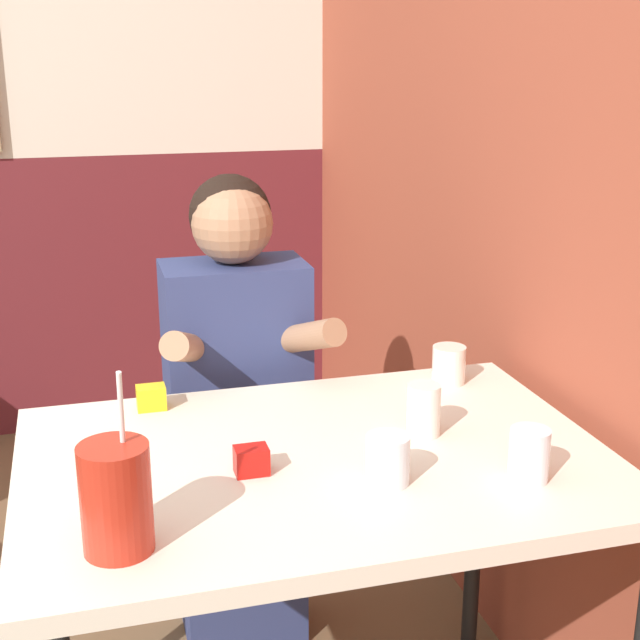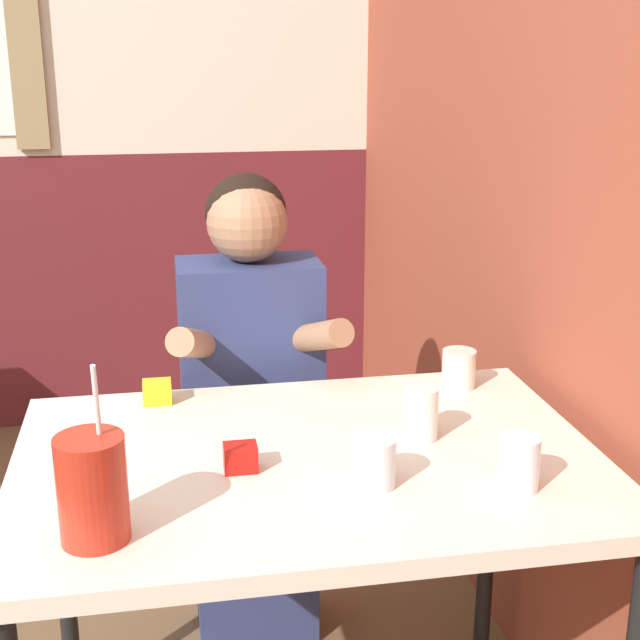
# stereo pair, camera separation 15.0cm
# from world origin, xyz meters

# --- Properties ---
(brick_wall_right) EXTENTS (0.08, 4.37, 2.70)m
(brick_wall_right) POSITION_xyz_m (1.53, 1.19, 1.35)
(brick_wall_right) COLOR brown
(brick_wall_right) RESTS_ON ground_plane
(main_table) EXTENTS (1.09, 0.76, 0.77)m
(main_table) POSITION_xyz_m (0.90, 0.31, 0.70)
(main_table) COLOR beige
(main_table) RESTS_ON ground_plane
(person_seated) EXTENTS (0.42, 0.40, 1.21)m
(person_seated) POSITION_xyz_m (0.86, 0.87, 0.63)
(person_seated) COLOR navy
(person_seated) RESTS_ON ground_plane
(cocktail_pitcher) EXTENTS (0.11, 0.11, 0.29)m
(cocktail_pitcher) POSITION_xyz_m (0.53, 0.08, 0.85)
(cocktail_pitcher) COLOR #B22819
(cocktail_pitcher) RESTS_ON main_table
(glass_near_pitcher) EXTENTS (0.07, 0.07, 0.10)m
(glass_near_pitcher) POSITION_xyz_m (1.24, 0.12, 0.81)
(glass_near_pitcher) COLOR silver
(glass_near_pitcher) RESTS_ON main_table
(glass_center) EXTENTS (0.07, 0.07, 0.10)m
(glass_center) POSITION_xyz_m (1.13, 0.35, 0.82)
(glass_center) COLOR silver
(glass_center) RESTS_ON main_table
(glass_far_side) EXTENTS (0.08, 0.08, 0.09)m
(glass_far_side) POSITION_xyz_m (1.29, 0.60, 0.81)
(glass_far_side) COLOR silver
(glass_far_side) RESTS_ON main_table
(glass_by_brick) EXTENTS (0.08, 0.08, 0.09)m
(glass_by_brick) POSITION_xyz_m (0.99, 0.18, 0.81)
(glass_by_brick) COLOR silver
(glass_by_brick) RESTS_ON main_table
(condiment_ketchup) EXTENTS (0.06, 0.04, 0.05)m
(condiment_ketchup) POSITION_xyz_m (0.77, 0.27, 0.79)
(condiment_ketchup) COLOR #B7140F
(condiment_ketchup) RESTS_ON main_table
(condiment_mustard) EXTENTS (0.06, 0.04, 0.05)m
(condiment_mustard) POSITION_xyz_m (0.63, 0.62, 0.79)
(condiment_mustard) COLOR yellow
(condiment_mustard) RESTS_ON main_table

